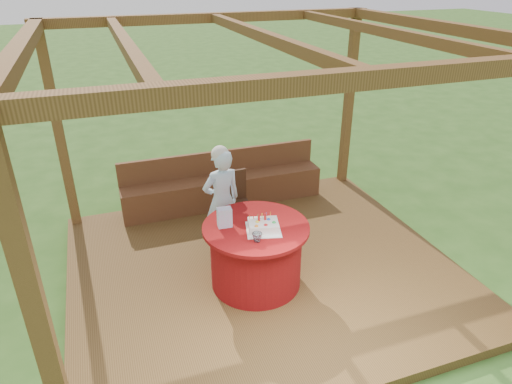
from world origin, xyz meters
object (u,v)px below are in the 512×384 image
Objects in this scene: chair at (234,201)px; elderly_woman at (222,199)px; birthday_cake at (263,226)px; drinking_glass at (257,237)px; table at (256,254)px; bench at (223,188)px; gift_bag at (225,217)px.

chair is 0.47m from elderly_woman.
drinking_glass is (-0.14, -0.19, -0.00)m from birthday_cake.
elderly_woman is at bearing 100.62° from table.
chair is at bearing -95.61° from bench.
bench is 0.88m from chair.
drinking_glass is at bearing -97.80° from chair.
chair reaches higher than table.
elderly_woman is (-0.15, 0.82, 0.32)m from table.
bench is at bearing 73.77° from elderly_woman.
table is (-0.19, -1.99, 0.12)m from bench.
elderly_woman is 0.75m from gift_bag.
table is 0.83× the size of elderly_woman.
chair reaches higher than bench.
bench is at bearing 79.10° from gift_bag.
chair is 1.49m from drinking_glass.
gift_bag reaches higher than bench.
birthday_cake is 0.43m from gift_bag.
gift_bag is at bearing -112.22° from chair.
gift_bag reaches higher than birthday_cake.
elderly_woman is (-0.26, -0.32, 0.23)m from chair.
elderly_woman is at bearing -106.23° from bench.
chair is (0.10, 1.14, 0.09)m from table.
birthday_cake is at bearing 53.88° from drinking_glass.
chair is 1.98× the size of birthday_cake.
elderly_woman is at bearing 93.17° from drinking_glass.
bench is 1.30m from elderly_woman.
bench is 3.48× the size of chair.
bench is 29.20× the size of drinking_glass.
birthday_cake is (-0.06, -1.25, 0.33)m from chair.
birthday_cake is (-0.14, -2.10, 0.54)m from bench.
drinking_glass is (-0.09, -0.29, 0.42)m from table.
bench is at bearing 84.60° from table.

